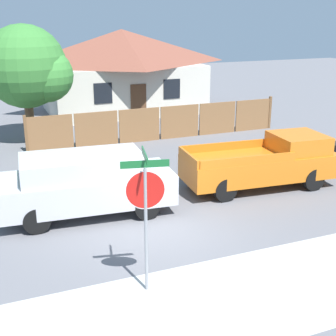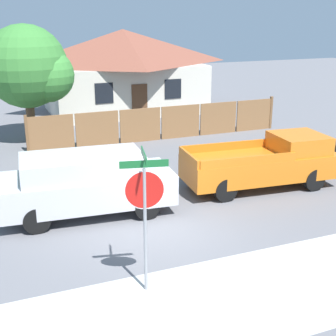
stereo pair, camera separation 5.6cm
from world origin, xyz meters
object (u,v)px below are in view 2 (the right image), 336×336
oak_tree (31,69)px  red_suv (87,182)px  orange_pickup (266,162)px  stop_sign (145,199)px  house (124,69)px

oak_tree → red_suv: 9.30m
orange_pickup → red_suv: bearing=-175.5°
oak_tree → stop_sign: oak_tree is taller
orange_pickup → stop_sign: 7.51m
house → red_suv: (-5.57, -14.50, -1.50)m
red_suv → orange_pickup: red_suv is taller
oak_tree → red_suv: bearing=-87.6°
oak_tree → red_suv: (0.38, -8.99, -2.37)m
oak_tree → orange_pickup: size_ratio=0.99×
red_suv → oak_tree: bearing=97.2°
house → oak_tree: oak_tree is taller
oak_tree → house: bearing=42.8°
orange_pickup → oak_tree: bearing=130.8°
oak_tree → stop_sign: bearing=-87.3°
oak_tree → orange_pickup: bearing=-54.0°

